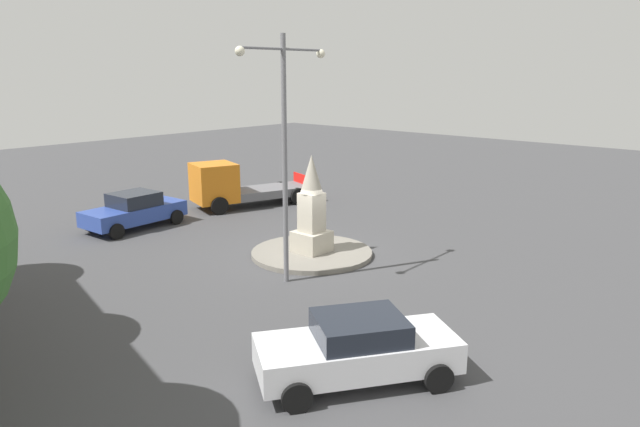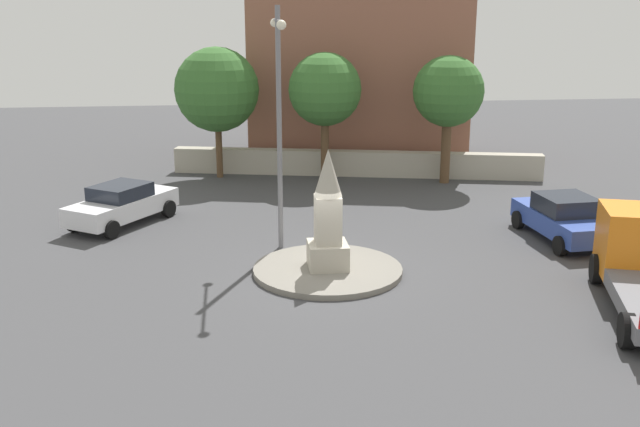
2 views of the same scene
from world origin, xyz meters
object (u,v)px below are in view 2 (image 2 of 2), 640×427
Objects in this scene: monument at (328,217)px; car_white_passing at (122,204)px; tree_mid_cluster at (217,90)px; tree_near_wall at (325,90)px; corner_building at (362,65)px; car_blue_parked_left at (564,218)px; tree_far_corner at (448,92)px; streetlamp at (279,105)px.

monument is 0.78× the size of car_white_passing.
tree_near_wall is at bearing -102.91° from tree_mid_cluster.
corner_building is at bearing -25.89° from tree_near_wall.
monument is at bearing -165.77° from tree_mid_cluster.
corner_building is at bearing -42.96° from car_white_passing.
car_blue_parked_left is (2.23, -8.32, -0.94)m from monument.
monument is at bearing 148.40° from tree_far_corner.
car_white_passing is 0.81× the size of tree_far_corner.
streetlamp is 7.54m from car_white_passing.
tree_far_corner is at bearing -157.22° from corner_building.
tree_near_wall is at bearing -15.45° from streetlamp.
car_white_passing is at bearing 110.53° from tree_far_corner.
corner_building reaches higher than streetlamp.
tree_mid_cluster reaches higher than monument.
monument is 12.44m from tree_near_wall.
streetlamp is 11.56m from tree_far_corner.
monument is at bearing 173.28° from tree_near_wall.
car_white_passing is 15.50m from car_blue_parked_left.
monument is 0.46× the size of streetlamp.
corner_building is 1.81× the size of tree_mid_cluster.
corner_building is 5.90m from tree_near_wall.
streetlamp is 10.91m from tree_mid_cluster.
tree_far_corner is (-1.21, -5.29, -0.04)m from tree_near_wall.
tree_far_corner is (-6.49, -2.73, -0.71)m from corner_building.
car_white_passing is 10.81m from tree_near_wall.
corner_building is (11.53, -10.74, 3.99)m from car_white_passing.
car_blue_parked_left is at bearing -145.16° from tree_near_wall.
car_blue_parked_left is 9.42m from tree_far_corner.
streetlamp is at bearing 88.14° from car_blue_parked_left.
monument is 18.11m from corner_building.
monument is 13.02m from tree_far_corner.
tree_near_wall is at bearing -52.59° from car_white_passing.
tree_mid_cluster is at bearing -24.78° from car_white_passing.
corner_building reaches higher than tree_far_corner.
corner_building is 7.07m from tree_far_corner.
tree_far_corner reaches higher than car_blue_parked_left.
monument is at bearing 104.99° from car_blue_parked_left.
car_blue_parked_left is at bearing -133.29° from tree_mid_cluster.
tree_near_wall is at bearing -6.72° from monument.
streetlamp is at bearing 164.55° from tree_near_wall.
streetlamp reaches higher than monument.
tree_mid_cluster is at bearing 77.09° from tree_far_corner.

